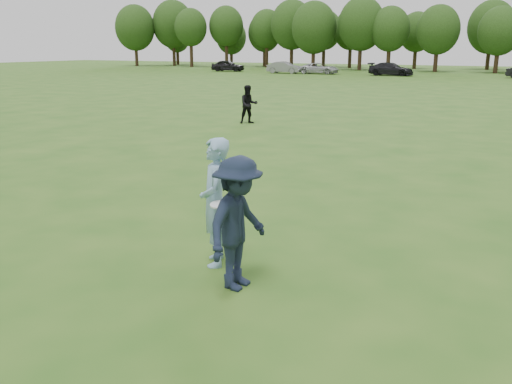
% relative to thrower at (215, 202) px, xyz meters
% --- Properties ---
extents(ground, '(200.00, 200.00, 0.00)m').
position_rel_thrower_xyz_m(ground, '(0.83, -0.56, -1.05)').
color(ground, '#295618').
rests_on(ground, ground).
extents(thrower, '(0.82, 0.91, 2.09)m').
position_rel_thrower_xyz_m(thrower, '(0.00, 0.00, 0.00)').
color(thrower, '#80A7C6').
rests_on(thrower, ground).
extents(defender, '(0.81, 1.32, 1.98)m').
position_rel_thrower_xyz_m(defender, '(0.76, -0.62, -0.06)').
color(defender, '#172033').
rests_on(defender, ground).
extents(player_far_a, '(1.07, 1.05, 1.74)m').
position_rel_thrower_xyz_m(player_far_a, '(-7.34, 15.03, -0.17)').
color(player_far_a, black).
rests_on(player_far_a, ground).
extents(car_a, '(4.82, 2.47, 1.57)m').
position_rel_thrower_xyz_m(car_a, '(-34.66, 60.50, -0.26)').
color(car_a, black).
rests_on(car_a, ground).
extents(car_b, '(4.61, 1.75, 1.50)m').
position_rel_thrower_xyz_m(car_b, '(-25.22, 58.90, -0.30)').
color(car_b, slate).
rests_on(car_b, ground).
extents(car_c, '(4.99, 2.36, 1.38)m').
position_rel_thrower_xyz_m(car_c, '(-20.62, 59.56, -0.36)').
color(car_c, '#AFB0B5').
rests_on(car_c, ground).
extents(car_d, '(5.40, 2.38, 1.54)m').
position_rel_thrower_xyz_m(car_d, '(-11.49, 59.48, -0.27)').
color(car_d, black).
rests_on(car_d, ground).
extents(disc_in_play, '(0.32, 0.32, 0.08)m').
position_rel_thrower_xyz_m(disc_in_play, '(0.24, -0.30, 0.07)').
color(disc_in_play, white).
rests_on(disc_in_play, ground).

